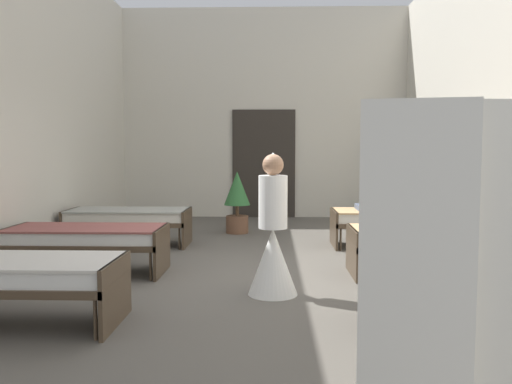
% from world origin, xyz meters
% --- Properties ---
extents(ground_plane, '(6.87, 11.56, 0.10)m').
position_xyz_m(ground_plane, '(0.00, 0.00, -0.05)').
color(ground_plane, '#59544C').
extents(room_shell, '(6.67, 11.16, 4.63)m').
position_xyz_m(room_shell, '(0.00, 1.33, 2.32)').
color(room_shell, beige).
rests_on(room_shell, ground).
extents(bed_left_row_0, '(1.90, 0.84, 0.57)m').
position_xyz_m(bed_left_row_0, '(-2.09, -1.90, 0.44)').
color(bed_left_row_0, '#473828').
rests_on(bed_left_row_0, ground).
extents(bed_right_row_0, '(1.90, 0.84, 0.57)m').
position_xyz_m(bed_right_row_0, '(2.09, -1.90, 0.44)').
color(bed_right_row_0, '#473828').
rests_on(bed_right_row_0, ground).
extents(bed_left_row_1, '(1.90, 0.84, 0.57)m').
position_xyz_m(bed_left_row_1, '(-2.09, 0.00, 0.44)').
color(bed_left_row_1, '#473828').
rests_on(bed_left_row_1, ground).
extents(bed_right_row_1, '(1.90, 0.84, 0.57)m').
position_xyz_m(bed_right_row_1, '(2.09, 0.00, 0.44)').
color(bed_right_row_1, '#473828').
rests_on(bed_right_row_1, ground).
extents(bed_left_row_2, '(1.90, 0.84, 0.57)m').
position_xyz_m(bed_left_row_2, '(-2.09, 1.90, 0.44)').
color(bed_left_row_2, '#473828').
rests_on(bed_left_row_2, ground).
extents(bed_right_row_2, '(1.90, 0.84, 0.57)m').
position_xyz_m(bed_right_row_2, '(2.09, 1.90, 0.44)').
color(bed_right_row_2, '#473828').
rests_on(bed_right_row_2, ground).
extents(nurse_near_aisle, '(0.52, 0.52, 1.49)m').
position_xyz_m(nurse_near_aisle, '(0.19, -0.88, 0.53)').
color(nurse_near_aisle, white).
rests_on(nurse_near_aisle, ground).
extents(patient_seated_primary, '(0.44, 0.44, 0.80)m').
position_xyz_m(patient_seated_primary, '(1.74, 1.96, 0.87)').
color(patient_seated_primary, '#515B70').
rests_on(patient_seated_primary, bed_right_row_2).
extents(potted_plant, '(0.47, 0.47, 1.12)m').
position_xyz_m(potted_plant, '(-0.45, 3.18, 0.64)').
color(potted_plant, brown).
rests_on(potted_plant, ground).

